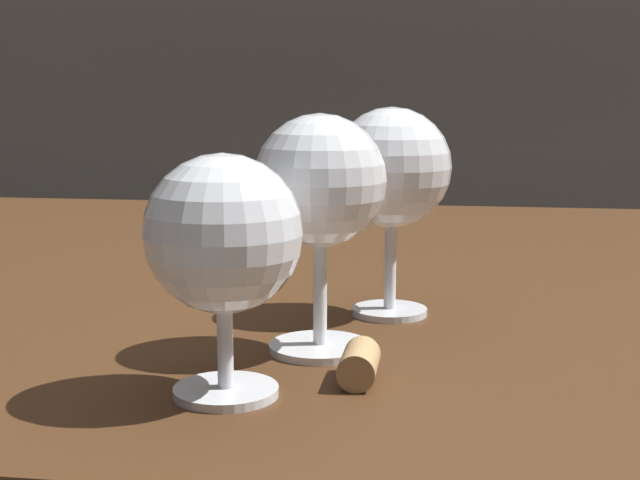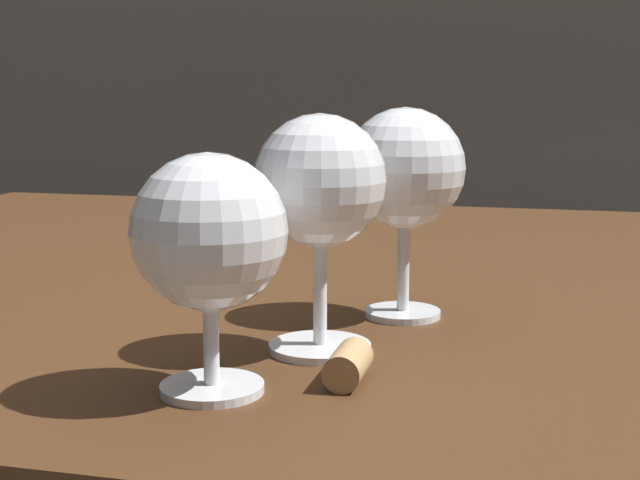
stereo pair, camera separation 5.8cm
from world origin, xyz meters
name	(u,v)px [view 1 (the left image)]	position (x,y,z in m)	size (l,w,h in m)	color
dining_table	(367,350)	(0.00, 0.00, 0.63)	(1.40, 0.94, 0.70)	#472B16
wine_glass_cabernet	(223,238)	(-0.05, -0.35, 0.79)	(0.09, 0.09, 0.14)	white
wine_glass_chardonnay	(320,186)	(-0.01, -0.26, 0.81)	(0.08, 0.08, 0.15)	white
wine_glass_port	(391,171)	(0.03, -0.16, 0.81)	(0.09, 0.09, 0.16)	white
cork	(359,364)	(0.02, -0.32, 0.71)	(0.02, 0.02, 0.04)	tan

